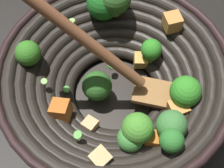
% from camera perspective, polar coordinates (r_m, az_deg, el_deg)
% --- Properties ---
extents(ground_plane, '(4.00, 4.00, 0.00)m').
position_cam_1_polar(ground_plane, '(0.63, 0.46, -2.06)').
color(ground_plane, black).
extents(wok, '(0.40, 0.40, 0.27)m').
position_cam_1_polar(wok, '(0.58, 0.61, 0.91)').
color(wok, black).
rests_on(wok, ground).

